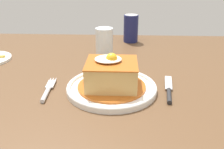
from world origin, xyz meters
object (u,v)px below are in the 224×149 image
Objects in this scene: knife at (169,92)px; soda_can at (131,28)px; main_plate at (112,87)px; drinking_glass at (104,43)px; fork at (47,91)px.

knife is 1.34× the size of soda_can.
main_plate is 0.32m from drinking_glass.
knife is at bearing -4.64° from main_plate.
fork is at bearing -111.75° from drinking_glass.
soda_can is 1.18× the size of drinking_glass.
main_plate is at bearing 175.36° from knife.
fork is 0.36m from drinking_glass.
fork and knife have the same top height.
drinking_glass is (-0.11, -0.19, -0.02)m from soda_can.
fork is 0.86× the size of knife.
knife is (0.34, 0.01, 0.00)m from fork.
fork is 1.35× the size of drinking_glass.
knife is 0.52m from soda_can.
drinking_glass reaches higher than fork.
knife is 1.58× the size of drinking_glass.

